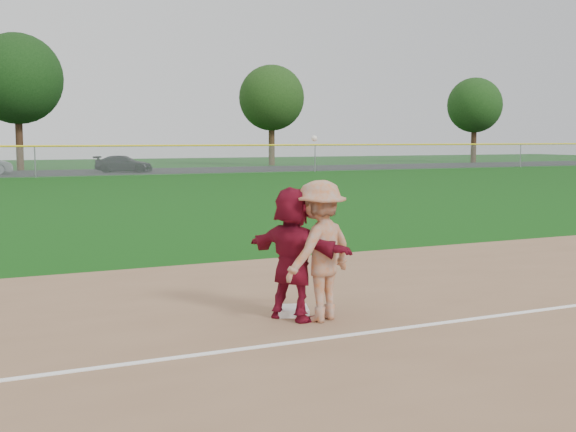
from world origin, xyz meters
name	(u,v)px	position (x,y,z in m)	size (l,w,h in m)	color
ground	(334,321)	(0.00, 0.00, 0.00)	(160.00, 160.00, 0.00)	#0E420C
foul_line	(364,333)	(0.00, -0.80, 0.03)	(60.00, 0.10, 0.01)	white
parking_asphalt	(27,173)	(0.00, 46.00, 0.01)	(120.00, 10.00, 0.01)	black
first_base	(292,311)	(-0.40, 0.49, 0.07)	(0.45, 0.45, 0.10)	white
base_runner	(293,253)	(-0.50, 0.26, 0.93)	(1.69, 0.54, 1.82)	maroon
car_right	(124,164)	(6.67, 44.92, 0.62)	(1.70, 4.19, 1.22)	black
first_base_play	(320,251)	(-0.19, 0.06, 0.98)	(1.42, 1.16, 2.51)	#969698
outfield_fence	(34,147)	(0.00, 40.00, 1.96)	(110.00, 0.12, 110.00)	#999EA0
tree_2	(17,79)	(0.00, 51.50, 7.06)	(7.00, 7.00, 10.58)	#342013
tree_3	(272,98)	(22.00, 52.80, 6.16)	(6.00, 6.00, 9.19)	#372614
tree_4	(475,105)	(44.00, 51.20, 5.85)	(5.60, 5.60, 8.67)	#311E11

